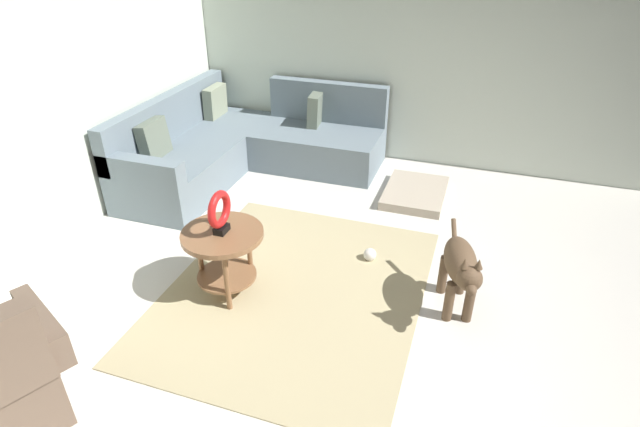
# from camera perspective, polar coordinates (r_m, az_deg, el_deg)

# --- Properties ---
(ground_plane) EXTENTS (6.00, 6.00, 0.10)m
(ground_plane) POSITION_cam_1_polar(r_m,az_deg,el_deg) (3.74, 6.68, -12.82)
(ground_plane) COLOR silver
(wall_back) EXTENTS (6.00, 0.12, 2.70)m
(wall_back) POSITION_cam_1_polar(r_m,az_deg,el_deg) (4.49, -32.35, 10.94)
(wall_back) COLOR silver
(wall_back) RESTS_ON ground_plane
(wall_right) EXTENTS (0.12, 6.00, 2.70)m
(wall_right) POSITION_cam_1_polar(r_m,az_deg,el_deg) (5.77, 14.39, 18.02)
(wall_right) COLOR silver
(wall_right) RESTS_ON ground_plane
(area_rug) EXTENTS (2.30, 1.90, 0.01)m
(area_rug) POSITION_cam_1_polar(r_m,az_deg,el_deg) (3.96, -2.79, -8.68)
(area_rug) COLOR tan
(area_rug) RESTS_ON ground_plane
(sectional_couch) EXTENTS (2.20, 2.25, 0.88)m
(sectional_couch) POSITION_cam_1_polar(r_m,az_deg,el_deg) (5.75, -8.55, 7.46)
(sectional_couch) COLOR slate
(sectional_couch) RESTS_ON ground_plane
(side_table) EXTENTS (0.60, 0.60, 0.54)m
(side_table) POSITION_cam_1_polar(r_m,az_deg,el_deg) (3.78, -10.81, -3.63)
(side_table) COLOR brown
(side_table) RESTS_ON ground_plane
(torus_sculpture) EXTENTS (0.28, 0.08, 0.33)m
(torus_sculpture) POSITION_cam_1_polar(r_m,az_deg,el_deg) (3.63, -11.25, 0.23)
(torus_sculpture) COLOR black
(torus_sculpture) RESTS_ON side_table
(dog_bed_mat) EXTENTS (0.80, 0.60, 0.09)m
(dog_bed_mat) POSITION_cam_1_polar(r_m,az_deg,el_deg) (5.31, 10.66, 2.31)
(dog_bed_mat) COLOR #B2A38E
(dog_bed_mat) RESTS_ON ground_plane
(dog) EXTENTS (0.83, 0.34, 0.63)m
(dog) POSITION_cam_1_polar(r_m,az_deg,el_deg) (3.70, 15.58, -5.87)
(dog) COLOR brown
(dog) RESTS_ON ground_plane
(dog_toy_ball) EXTENTS (0.11, 0.11, 0.11)m
(dog_toy_ball) POSITION_cam_1_polar(r_m,az_deg,el_deg) (4.28, 5.65, -4.62)
(dog_toy_ball) COLOR silver
(dog_toy_ball) RESTS_ON ground_plane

